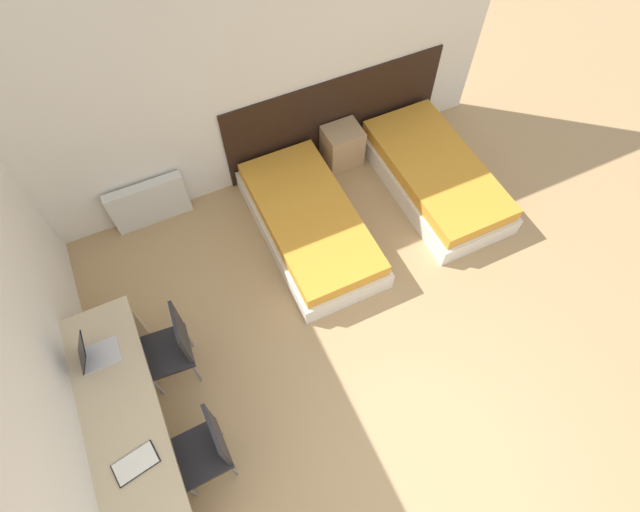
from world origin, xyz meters
The scene contains 13 objects.
ground_plane centered at (0.00, 0.00, 0.00)m, with size 20.00×20.00×0.00m, color tan.
wall_back centered at (0.00, 3.73, 1.35)m, with size 5.73×0.05×2.70m.
wall_left centered at (-2.39, 1.85, 1.35)m, with size 0.05×4.70×2.70m.
headboard_panel centered at (0.97, 3.69, 0.55)m, with size 2.71×0.03×1.10m.
bed_near_window centered at (0.17, 2.66, 0.20)m, with size 1.00×2.00×0.40m.
bed_near_door centered at (1.78, 2.66, 0.20)m, with size 1.00×2.00×0.40m.
nightstand centered at (0.97, 3.47, 0.26)m, with size 0.44×0.36×0.53m.
radiator centered at (-1.35, 3.61, 0.29)m, with size 0.85×0.12×0.58m.
desk centered at (-2.07, 1.29, 0.59)m, with size 0.59×1.98×0.76m.
chair_near_laptop centered at (-1.57, 1.76, 0.53)m, with size 0.46×0.46×0.97m.
chair_near_notebook centered at (-1.57, 0.82, 0.53)m, with size 0.44×0.44×0.97m.
laptop centered at (-2.13, 1.82, 0.82)m, with size 0.32×0.24×0.30m.
open_notebook centered at (-2.05, 0.88, 0.77)m, with size 0.35×0.24×0.02m.
Camera 1 is at (-1.08, -0.25, 4.69)m, focal length 28.00 mm.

